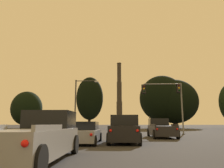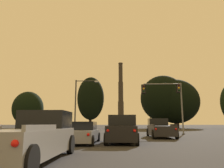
% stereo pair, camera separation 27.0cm
% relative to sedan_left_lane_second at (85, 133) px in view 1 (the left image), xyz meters
% --- Properties ---
extents(sedan_left_lane_second, '(2.05, 4.73, 1.43)m').
position_rel_sedan_left_lane_second_xyz_m(sedan_left_lane_second, '(0.00, 0.00, 0.00)').
color(sedan_left_lane_second, gray).
rests_on(sedan_left_lane_second, ground_plane).
extents(pickup_truck_right_lane_front, '(2.18, 5.51, 1.82)m').
position_rel_sedan_left_lane_second_xyz_m(pickup_truck_right_lane_front, '(6.24, 6.84, 0.14)').
color(pickup_truck_right_lane_front, '#232328').
rests_on(pickup_truck_right_lane_front, ground_plane).
extents(suv_center_lane_second, '(2.27, 4.97, 1.86)m').
position_rel_sedan_left_lane_second_xyz_m(suv_center_lane_second, '(2.70, 0.55, 0.23)').
color(suv_center_lane_second, black).
rests_on(suv_center_lane_second, ground_plane).
extents(pickup_truck_left_lane_third, '(2.29, 5.54, 1.82)m').
position_rel_sedan_left_lane_second_xyz_m(pickup_truck_left_lane_third, '(-0.51, -6.98, 0.14)').
color(pickup_truck_left_lane_third, gray).
rests_on(pickup_truck_left_lane_third, ground_plane).
extents(traffic_light_far_right, '(0.78, 0.50, 5.47)m').
position_rel_sedan_left_lane_second_xyz_m(traffic_light_far_right, '(10.25, 50.00, 2.93)').
color(traffic_light_far_right, slate).
rests_on(traffic_light_far_right, ground_plane).
extents(traffic_light_overhead_right, '(5.23, 0.50, 6.46)m').
position_rel_sedan_left_lane_second_xyz_m(traffic_light_overhead_right, '(8.44, 13.08, 4.25)').
color(traffic_light_overhead_right, slate).
rests_on(traffic_light_overhead_right, ground_plane).
extents(street_lamp, '(3.51, 0.36, 7.79)m').
position_rel_sedan_left_lane_second_xyz_m(street_lamp, '(-3.81, 17.05, 4.21)').
color(street_lamp, '#38383A').
rests_on(street_lamp, ground_plane).
extents(smokestack, '(6.40, 6.40, 44.78)m').
position_rel_sedan_left_lane_second_xyz_m(smokestack, '(0.48, 138.37, 16.93)').
color(smokestack, '#2B2722').
rests_on(smokestack, ground_plane).
extents(treeline_far_right, '(13.53, 12.18, 15.75)m').
position_rel_sedan_left_lane_second_xyz_m(treeline_far_right, '(14.56, 51.15, 8.10)').
color(treeline_far_right, black).
rests_on(treeline_far_right, ground_plane).
extents(treeline_far_left, '(7.86, 7.08, 15.02)m').
position_rel_sedan_left_lane_second_xyz_m(treeline_far_left, '(-7.04, 48.70, 8.02)').
color(treeline_far_left, black).
rests_on(treeline_far_left, ground_plane).
extents(treeline_left_mid, '(9.20, 8.28, 10.95)m').
position_rel_sedan_left_lane_second_xyz_m(treeline_left_mid, '(-26.19, 49.52, 5.19)').
color(treeline_left_mid, black).
rests_on(treeline_left_mid, ground_plane).
extents(treeline_right_mid, '(13.94, 12.55, 14.44)m').
position_rel_sedan_left_lane_second_xyz_m(treeline_right_mid, '(18.13, 50.95, 7.24)').
color(treeline_right_mid, black).
rests_on(treeline_right_mid, ground_plane).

